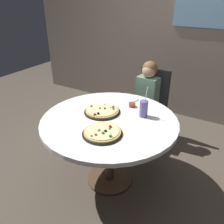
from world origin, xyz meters
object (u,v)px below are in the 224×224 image
(chair_wooden, at_px, (150,101))
(sauce_bowl, at_px, (132,105))
(pizza_veggie, at_px, (102,132))
(soda_cup, at_px, (144,109))
(plate_small, at_px, (130,99))
(diner_child, at_px, (144,109))
(pizza_cheese, at_px, (102,111))
(dining_table, at_px, (109,127))

(chair_wooden, height_order, sauce_bowl, chair_wooden)
(pizza_veggie, bearing_deg, soda_cup, 70.53)
(sauce_bowl, height_order, plate_small, sauce_bowl)
(plate_small, bearing_deg, diner_child, 85.24)
(diner_child, distance_m, pizza_cheese, 0.83)
(chair_wooden, xyz_separation_m, pizza_cheese, (-0.14, -0.95, 0.24))
(sauce_bowl, distance_m, plate_small, 0.20)
(pizza_cheese, bearing_deg, pizza_veggie, -56.81)
(sauce_bowl, bearing_deg, diner_child, 98.52)
(diner_child, bearing_deg, plate_small, -94.76)
(dining_table, relative_size, diner_child, 1.19)
(pizza_cheese, xyz_separation_m, soda_cup, (0.38, 0.13, 0.06))
(pizza_cheese, xyz_separation_m, sauce_bowl, (0.20, 0.26, 0.00))
(diner_child, distance_m, pizza_veggie, 1.14)
(chair_wooden, bearing_deg, diner_child, -94.97)
(pizza_cheese, bearing_deg, chair_wooden, 81.75)
(soda_cup, bearing_deg, sauce_bowl, 144.47)
(pizza_veggie, xyz_separation_m, sauce_bowl, (-0.02, 0.60, 0.00))
(pizza_veggie, height_order, sauce_bowl, pizza_veggie)
(sauce_bowl, bearing_deg, pizza_cheese, -126.76)
(chair_wooden, xyz_separation_m, soda_cup, (0.24, -0.82, 0.30))
(diner_child, relative_size, pizza_veggie, 3.17)
(diner_child, height_order, plate_small, diner_child)
(pizza_veggie, bearing_deg, pizza_cheese, 123.19)
(diner_child, distance_m, soda_cup, 0.77)
(diner_child, height_order, sauce_bowl, diner_child)
(pizza_veggie, bearing_deg, dining_table, 109.11)
(sauce_bowl, xyz_separation_m, plate_small, (-0.10, 0.16, -0.02))
(chair_wooden, height_order, soda_cup, soda_cup)
(dining_table, height_order, soda_cup, soda_cup)
(diner_child, xyz_separation_m, soda_cup, (0.26, -0.64, 0.35))
(diner_child, xyz_separation_m, plate_small, (-0.03, -0.34, 0.27))
(diner_child, height_order, pizza_cheese, diner_child)
(dining_table, relative_size, chair_wooden, 1.36)
(pizza_cheese, distance_m, soda_cup, 0.41)
(sauce_bowl, bearing_deg, soda_cup, -35.53)
(chair_wooden, xyz_separation_m, sauce_bowl, (0.06, -0.69, 0.24))
(chair_wooden, height_order, plate_small, chair_wooden)
(chair_wooden, relative_size, pizza_veggie, 2.78)
(chair_wooden, distance_m, soda_cup, 0.91)
(dining_table, bearing_deg, pizza_cheese, 148.93)
(dining_table, relative_size, pizza_cheese, 3.59)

